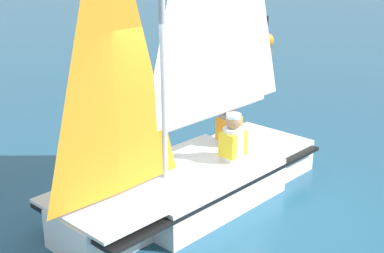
{
  "coord_description": "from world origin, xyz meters",
  "views": [
    {
      "loc": [
        5.07,
        4.4,
        3.42
      ],
      "look_at": [
        0.0,
        0.0,
        1.08
      ],
      "focal_mm": 50.0,
      "sensor_mm": 36.0,
      "label": 1
    }
  ],
  "objects": [
    {
      "name": "sailor_helm",
      "position": [
        -0.6,
        0.24,
        0.63
      ],
      "size": [
        0.35,
        0.31,
        1.16
      ],
      "rotation": [
        0.0,
        0.0,
        6.24
      ],
      "color": "black",
      "rests_on": "ground_plane"
    },
    {
      "name": "buoy_marker",
      "position": [
        -10.48,
        -5.69,
        0.18
      ],
      "size": [
        0.5,
        0.5,
        1.08
      ],
      "color": "orange",
      "rests_on": "ground_plane"
    },
    {
      "name": "sailor_crew",
      "position": [
        -1.08,
        -0.19,
        0.63
      ],
      "size": [
        0.35,
        0.31,
        1.16
      ],
      "rotation": [
        0.0,
        0.0,
        6.24
      ],
      "color": "black",
      "rests_on": "ground_plane"
    },
    {
      "name": "sailboat_main",
      "position": [
        -0.04,
        0.0,
        0.85
      ],
      "size": [
        4.28,
        1.73,
        6.18
      ],
      "rotation": [
        0.0,
        0.0,
        6.24
      ],
      "color": "white",
      "rests_on": "ground_plane"
    },
    {
      "name": "ground_plane",
      "position": [
        0.0,
        0.0,
        0.0
      ],
      "size": [
        260.0,
        260.0,
        0.0
      ],
      "primitive_type": "plane",
      "color": "#235675"
    }
  ]
}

